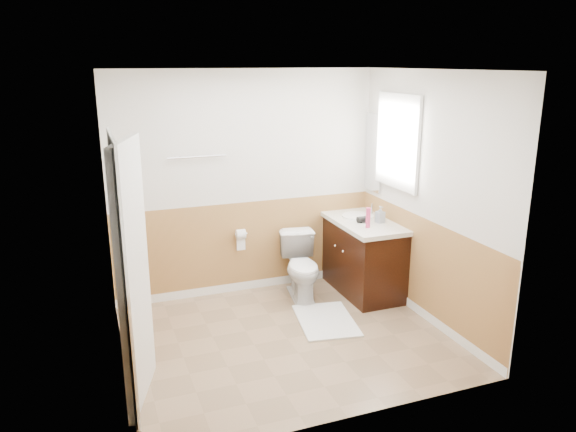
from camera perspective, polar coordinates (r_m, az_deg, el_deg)
name	(u,v)px	position (r m, az deg, el deg)	size (l,w,h in m)	color
floor	(287,339)	(5.40, -0.06, -12.62)	(3.00, 3.00, 0.00)	#8C7051
ceiling	(287,70)	(4.75, -0.07, 14.95)	(3.00, 3.00, 0.00)	white
wall_back	(247,184)	(6.13, -4.33, 3.31)	(3.00, 3.00, 0.00)	silver
wall_front	(354,261)	(3.80, 6.84, -4.64)	(3.00, 3.00, 0.00)	silver
wall_left	(113,231)	(4.65, -17.68, -1.48)	(3.00, 3.00, 0.00)	silver
wall_right	(429,199)	(5.62, 14.42, 1.70)	(3.00, 3.00, 0.00)	silver
wainscot_back	(248,248)	(6.32, -4.16, -3.36)	(3.00, 3.00, 0.00)	#AA7844
wainscot_front	(350,357)	(4.13, 6.41, -14.39)	(3.00, 3.00, 0.00)	#AA7844
wainscot_left	(123,315)	(4.91, -16.80, -9.85)	(2.60, 2.60, 0.00)	#AA7844
wainscot_right	(423,270)	(5.83, 13.82, -5.48)	(2.60, 2.60, 0.00)	#AA7844
toilet	(302,267)	(6.15, 1.44, -5.30)	(0.40, 0.70, 0.71)	white
bath_mat	(326,321)	(5.73, 3.96, -10.78)	(0.55, 0.80, 0.02)	white
vanity_cabinet	(362,258)	(6.36, 7.75, -4.33)	(0.55, 1.10, 0.80)	black
vanity_knob_left	(343,251)	(6.09, 5.75, -3.67)	(0.03, 0.03, 0.03)	silver
vanity_knob_right	(335,246)	(6.26, 4.94, -3.10)	(0.03, 0.03, 0.03)	silver
countertop	(363,222)	(6.22, 7.81, -0.66)	(0.60, 1.15, 0.05)	white
sink_basin	(358,216)	(6.34, 7.26, 0.01)	(0.36, 0.36, 0.02)	white
faucet	(372,209)	(6.41, 8.71, 0.68)	(0.02, 0.02, 0.14)	#B8B7BE
lotion_bottle	(368,218)	(5.91, 8.32, -0.18)	(0.05, 0.05, 0.22)	#C53363
soap_dispenser	(380,214)	(6.13, 9.55, 0.16)	(0.08, 0.09, 0.18)	#919AA4
hair_dryer_body	(363,219)	(6.12, 7.82, -0.34)	(0.07, 0.07, 0.14)	black
hair_dryer_handle	(361,222)	(6.11, 7.59, -0.65)	(0.03, 0.03, 0.07)	black
mirror_panel	(373,153)	(6.46, 8.87, 6.51)	(0.02, 0.35, 0.90)	silver
window_frame	(397,141)	(5.99, 11.30, 7.62)	(0.04, 0.80, 1.00)	white
window_glass	(399,141)	(6.00, 11.44, 7.62)	(0.01, 0.70, 0.90)	white
door	(134,275)	(4.30, -15.72, -5.96)	(0.05, 0.80, 2.04)	white
door_frame	(123,275)	(4.29, -16.74, -5.94)	(0.02, 0.92, 2.10)	white
door_knob	(138,268)	(4.64, -15.30, -5.25)	(0.06, 0.06, 0.06)	silver
towel_bar	(197,157)	(5.89, -9.43, 6.09)	(0.02, 0.02, 0.62)	silver
tp_holder_bar	(241,234)	(6.18, -4.93, -1.89)	(0.02, 0.02, 0.14)	silver
tp_roll	(241,234)	(6.18, -4.93, -1.89)	(0.11, 0.11, 0.10)	white
tp_sheet	(241,243)	(6.21, -4.91, -2.85)	(0.10, 0.01, 0.16)	white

